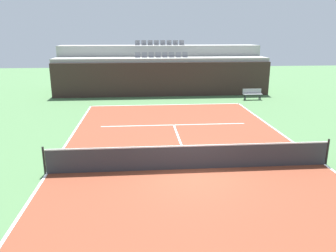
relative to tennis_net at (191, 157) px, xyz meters
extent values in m
plane|color=#477042|center=(0.00, 0.00, -0.51)|extent=(80.00, 80.00, 0.00)
cube|color=brown|center=(0.00, 0.00, -0.50)|extent=(11.00, 24.00, 0.01)
cube|color=white|center=(0.00, 11.95, -0.50)|extent=(11.00, 0.10, 0.00)
cube|color=white|center=(-5.45, 0.00, -0.50)|extent=(0.10, 24.00, 0.00)
cube|color=white|center=(5.45, 0.00, -0.50)|extent=(0.10, 24.00, 0.00)
cube|color=white|center=(0.00, 6.40, -0.50)|extent=(8.26, 0.10, 0.00)
cube|color=white|center=(0.00, 3.20, -0.50)|extent=(0.10, 6.40, 0.00)
cube|color=#33231E|center=(0.00, 15.41, 0.88)|extent=(17.97, 0.30, 2.78)
cube|color=#9E9E99|center=(0.00, 16.76, 1.04)|extent=(17.97, 2.40, 3.09)
cube|color=#9E9E99|center=(0.00, 19.16, 1.50)|extent=(17.97, 2.40, 4.02)
cube|color=slate|center=(-2.02, 16.76, 2.60)|extent=(0.44, 0.44, 0.04)
cube|color=slate|center=(-2.02, 16.96, 2.82)|extent=(0.44, 0.04, 0.40)
cube|color=slate|center=(-1.45, 16.76, 2.60)|extent=(0.44, 0.44, 0.04)
cube|color=slate|center=(-1.45, 16.96, 2.82)|extent=(0.44, 0.04, 0.40)
cube|color=slate|center=(-0.87, 16.76, 2.60)|extent=(0.44, 0.44, 0.04)
cube|color=slate|center=(-0.87, 16.96, 2.82)|extent=(0.44, 0.04, 0.40)
cube|color=slate|center=(-0.29, 16.76, 2.60)|extent=(0.44, 0.44, 0.04)
cube|color=slate|center=(-0.29, 16.96, 2.82)|extent=(0.44, 0.04, 0.40)
cube|color=slate|center=(0.29, 16.76, 2.60)|extent=(0.44, 0.44, 0.04)
cube|color=slate|center=(0.29, 16.96, 2.82)|extent=(0.44, 0.04, 0.40)
cube|color=slate|center=(0.87, 16.76, 2.60)|extent=(0.44, 0.44, 0.04)
cube|color=slate|center=(0.87, 16.96, 2.82)|extent=(0.44, 0.04, 0.40)
cube|color=slate|center=(1.45, 16.76, 2.60)|extent=(0.44, 0.44, 0.04)
cube|color=slate|center=(1.45, 16.96, 2.82)|extent=(0.44, 0.04, 0.40)
cube|color=slate|center=(2.02, 16.76, 2.60)|extent=(0.44, 0.44, 0.04)
cube|color=slate|center=(2.02, 16.96, 2.82)|extent=(0.44, 0.04, 0.40)
cube|color=slate|center=(-2.02, 19.16, 3.53)|extent=(0.44, 0.44, 0.04)
cube|color=slate|center=(-2.02, 19.36, 3.75)|extent=(0.44, 0.04, 0.40)
cube|color=slate|center=(-1.45, 19.16, 3.53)|extent=(0.44, 0.44, 0.04)
cube|color=slate|center=(-1.45, 19.36, 3.75)|extent=(0.44, 0.04, 0.40)
cube|color=slate|center=(-0.87, 19.16, 3.53)|extent=(0.44, 0.44, 0.04)
cube|color=slate|center=(-0.87, 19.36, 3.75)|extent=(0.44, 0.04, 0.40)
cube|color=slate|center=(-0.29, 19.16, 3.53)|extent=(0.44, 0.44, 0.04)
cube|color=slate|center=(-0.29, 19.36, 3.75)|extent=(0.44, 0.04, 0.40)
cube|color=slate|center=(0.29, 19.16, 3.53)|extent=(0.44, 0.44, 0.04)
cube|color=slate|center=(0.29, 19.36, 3.75)|extent=(0.44, 0.04, 0.40)
cube|color=slate|center=(0.87, 19.16, 3.53)|extent=(0.44, 0.44, 0.04)
cube|color=slate|center=(0.87, 19.36, 3.75)|extent=(0.44, 0.04, 0.40)
cube|color=slate|center=(1.45, 19.16, 3.53)|extent=(0.44, 0.44, 0.04)
cube|color=slate|center=(1.45, 19.36, 3.75)|extent=(0.44, 0.04, 0.40)
cube|color=slate|center=(2.02, 19.16, 3.53)|extent=(0.44, 0.44, 0.04)
cube|color=slate|center=(2.02, 19.36, 3.75)|extent=(0.44, 0.04, 0.40)
cylinder|color=black|center=(-5.50, 0.00, 0.04)|extent=(0.08, 0.08, 1.07)
cylinder|color=black|center=(5.50, 0.00, 0.04)|extent=(0.08, 0.08, 1.07)
cube|color=#333338|center=(0.00, 0.00, -0.04)|extent=(10.90, 0.02, 0.92)
cube|color=white|center=(0.00, 0.00, 0.45)|extent=(10.90, 0.04, 0.05)
cube|color=#99999E|center=(6.95, 13.33, -0.06)|extent=(1.50, 0.40, 0.05)
cube|color=#99999E|center=(6.95, 13.51, 0.16)|extent=(1.50, 0.04, 0.36)
cube|color=#2D2D33|center=(6.35, 13.19, -0.30)|extent=(0.06, 0.06, 0.42)
cube|color=#2D2D33|center=(7.55, 13.19, -0.30)|extent=(0.06, 0.06, 0.42)
cube|color=#2D2D33|center=(6.35, 13.47, -0.30)|extent=(0.06, 0.06, 0.42)
cube|color=#2D2D33|center=(7.55, 13.47, -0.30)|extent=(0.06, 0.06, 0.42)
camera|label=1|loc=(-1.88, -11.85, 4.61)|focal=35.50mm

